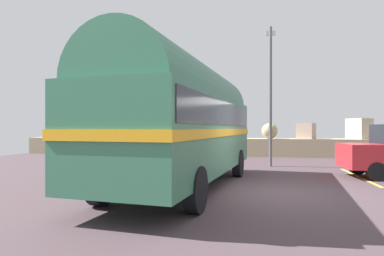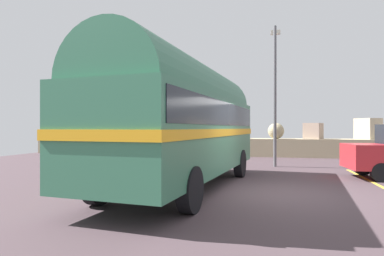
{
  "view_description": "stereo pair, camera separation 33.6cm",
  "coord_description": "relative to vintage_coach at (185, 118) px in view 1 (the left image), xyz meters",
  "views": [
    {
      "loc": [
        -0.64,
        -8.94,
        1.75
      ],
      "look_at": [
        -2.42,
        0.64,
        1.75
      ],
      "focal_mm": 30.48,
      "sensor_mm": 36.0,
      "label": 1
    },
    {
      "loc": [
        -0.31,
        -8.87,
        1.75
      ],
      "look_at": [
        -2.42,
        0.64,
        1.75
      ],
      "focal_mm": 30.48,
      "sensor_mm": 36.0,
      "label": 2
    }
  ],
  "objects": [
    {
      "name": "ground",
      "position": [
        2.56,
        -0.28,
        -2.04
      ],
      "size": [
        32.0,
        26.0,
        0.02
      ],
      "color": "#48393E"
    },
    {
      "name": "vintage_coach",
      "position": [
        0.0,
        0.0,
        0.0
      ],
      "size": [
        3.46,
        8.81,
        3.7
      ],
      "rotation": [
        0.0,
        0.0,
        -0.12
      ],
      "color": "black",
      "rests_on": "ground"
    },
    {
      "name": "breakwater",
      "position": [
        2.56,
        11.52,
        -1.28
      ],
      "size": [
        31.36,
        2.02,
        2.42
      ],
      "color": "tan",
      "rests_on": "ground"
    },
    {
      "name": "lamp_post",
      "position": [
        2.72,
        5.99,
        1.52
      ],
      "size": [
        0.44,
        0.88,
        6.33
      ],
      "color": "#5B5B60",
      "rests_on": "ground"
    }
  ]
}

